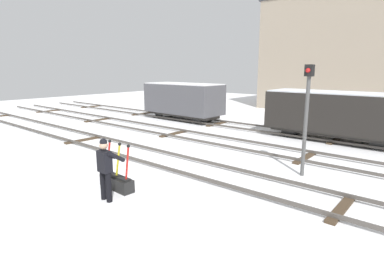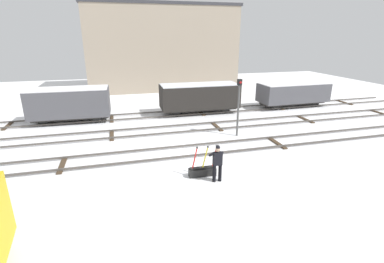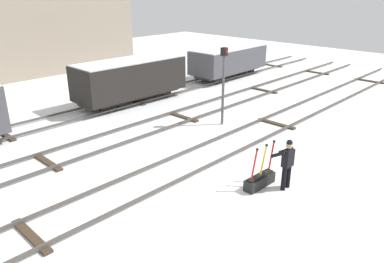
{
  "view_description": "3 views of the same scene",
  "coord_description": "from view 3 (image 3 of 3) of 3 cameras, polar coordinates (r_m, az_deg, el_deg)",
  "views": [
    {
      "loc": [
        7.63,
        -7.86,
        3.44
      ],
      "look_at": [
        0.13,
        1.04,
        1.08
      ],
      "focal_mm": 29.02,
      "sensor_mm": 36.0,
      "label": 1
    },
    {
      "loc": [
        -3.0,
        -13.88,
        6.08
      ],
      "look_at": [
        0.94,
        0.88,
        0.88
      ],
      "focal_mm": 26.72,
      "sensor_mm": 36.0,
      "label": 2
    },
    {
      "loc": [
        -8.78,
        -8.58,
        6.08
      ],
      "look_at": [
        0.32,
        0.17,
        1.16
      ],
      "focal_mm": 35.05,
      "sensor_mm": 36.0,
      "label": 3
    }
  ],
  "objects": [
    {
      "name": "switch_lever_frame",
      "position": [
        12.39,
        10.28,
        -7.18
      ],
      "size": [
        1.32,
        0.41,
        1.44
      ],
      "rotation": [
        0.0,
        0.0,
        -0.04
      ],
      "color": "black",
      "rests_on": "ground_plane"
    },
    {
      "name": "freight_car_far_end",
      "position": [
        20.94,
        -9.33,
        8.0
      ],
      "size": [
        6.27,
        2.32,
        2.36
      ],
      "rotation": [
        0.0,
        0.0,
        -0.01
      ],
      "color": "#2D2B28",
      "rests_on": "ground_plane"
    },
    {
      "name": "rail_worker",
      "position": [
        12.14,
        14.25,
        -4.43
      ],
      "size": [
        0.55,
        0.62,
        1.69
      ],
      "rotation": [
        0.0,
        0.0,
        -0.04
      ],
      "color": "black",
      "rests_on": "ground_plane"
    },
    {
      "name": "apartment_building",
      "position": [
        31.23,
        -26.11,
        16.66
      ],
      "size": [
        16.92,
        6.96,
        9.32
      ],
      "color": "gray",
      "rests_on": "ground_plane"
    },
    {
      "name": "ground_plane",
      "position": [
        13.7,
        -0.43,
        -5.06
      ],
      "size": [
        60.0,
        60.0,
        0.0
      ],
      "primitive_type": "plane",
      "color": "white"
    },
    {
      "name": "track_siding_near",
      "position": [
        16.36,
        -10.17,
        -0.48
      ],
      "size": [
        44.0,
        1.94,
        0.18
      ],
      "color": "#4C4742",
      "rests_on": "ground_plane"
    },
    {
      "name": "signal_post",
      "position": [
        17.07,
        4.82,
        8.1
      ],
      "size": [
        0.24,
        0.32,
        3.57
      ],
      "color": "#4C4C4C",
      "rests_on": "ground_plane"
    },
    {
      "name": "freight_car_mid_siding",
      "position": [
        26.87,
        5.6,
        10.8
      ],
      "size": [
        6.15,
        2.44,
        2.1
      ],
      "rotation": [
        0.0,
        0.0,
        0.03
      ],
      "color": "#2D2B28",
      "rests_on": "ground_plane"
    },
    {
      "name": "track_siding_far",
      "position": [
        19.51,
        -17.06,
        2.5
      ],
      "size": [
        44.0,
        1.94,
        0.18
      ],
      "color": "#4C4742",
      "rests_on": "ground_plane"
    },
    {
      "name": "track_main_line",
      "position": [
        13.65,
        -0.43,
        -4.64
      ],
      "size": [
        44.0,
        1.94,
        0.18
      ],
      "color": "#4C4742",
      "rests_on": "ground_plane"
    }
  ]
}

